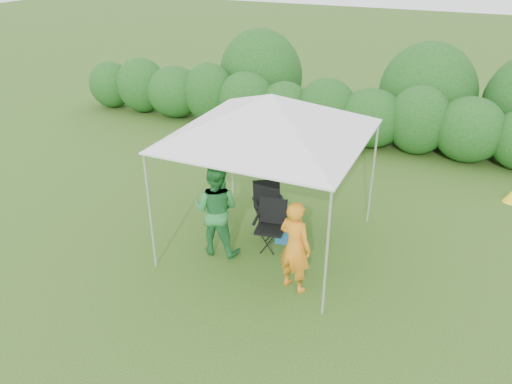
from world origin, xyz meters
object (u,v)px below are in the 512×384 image
at_px(chair_left, 268,202).
at_px(woman, 216,209).
at_px(man, 295,247).
at_px(canopy, 271,116).
at_px(cooler, 288,231).
at_px(chair_right, 271,221).

bearing_deg(chair_left, woman, -149.05).
bearing_deg(chair_left, man, -90.96).
bearing_deg(canopy, man, -50.98).
distance_m(canopy, chair_left, 2.02).
relative_size(chair_left, man, 0.59).
bearing_deg(cooler, man, -82.70).
xyz_separation_m(canopy, cooler, (0.29, 0.20, -2.26)).
bearing_deg(woman, canopy, -145.15).
bearing_deg(chair_right, cooler, 42.50).
bearing_deg(man, canopy, -33.56).
xyz_separation_m(chair_left, woman, (-0.50, -1.16, 0.33)).
height_order(canopy, chair_right, canopy).
relative_size(canopy, woman, 1.80).
xyz_separation_m(canopy, chair_right, (0.07, -0.09, -1.95)).
distance_m(chair_right, woman, 1.04).
distance_m(chair_left, man, 1.98).
bearing_deg(man, chair_left, -37.55).
xyz_separation_m(chair_right, cooler, (0.22, 0.29, -0.31)).
bearing_deg(cooler, canopy, -163.28).
distance_m(chair_left, woman, 1.31).
height_order(chair_right, chair_left, chair_left).
xyz_separation_m(canopy, chair_left, (-0.24, 0.52, -1.93)).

